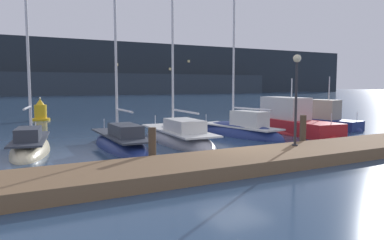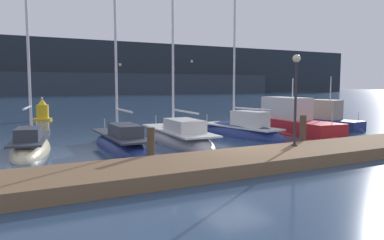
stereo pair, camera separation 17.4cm
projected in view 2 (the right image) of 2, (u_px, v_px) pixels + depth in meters
name	position (u px, v px, depth m)	size (l,w,h in m)	color
ground_plane	(235.00, 157.00, 15.17)	(400.00, 400.00, 0.00)	navy
dock	(261.00, 159.00, 13.66)	(29.51, 2.80, 0.45)	brown
mooring_pile_1	(151.00, 147.00, 13.37)	(0.28, 0.28, 1.41)	#4C3D2D
mooring_pile_2	(303.00, 133.00, 16.75)	(0.28, 0.28, 1.57)	#4C3D2D
sailboat_berth_2	(31.00, 150.00, 16.27)	(2.57, 5.67, 7.29)	beige
sailboat_berth_3	(121.00, 145.00, 17.27)	(1.90, 6.72, 9.01)	navy
sailboat_berth_4	(178.00, 140.00, 19.15)	(2.69, 7.64, 9.68)	gray
sailboat_berth_5	(241.00, 133.00, 21.48)	(2.73, 6.74, 9.94)	navy
motorboat_berth_6	(292.00, 126.00, 22.83)	(2.62, 7.54, 3.78)	red
motorboat_berth_7	(329.00, 124.00, 24.97)	(2.31, 4.77, 4.04)	navy
channel_buoy	(42.00, 112.00, 30.80)	(1.47, 1.47, 1.91)	gold
dock_lamppost	(296.00, 85.00, 14.94)	(0.32, 0.32, 3.68)	#2D2D33
hillside_backdrop	(28.00, 69.00, 106.68)	(240.00, 23.00, 15.91)	#232B33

